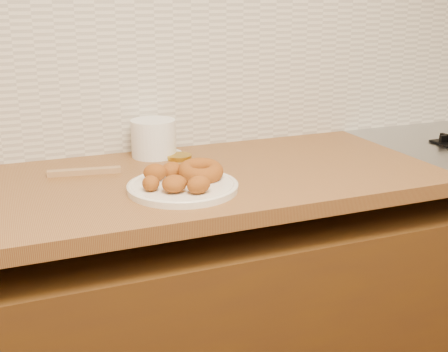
{
  "coord_description": "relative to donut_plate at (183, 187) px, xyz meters",
  "views": [
    {
      "loc": [
        -0.6,
        0.34,
        1.35
      ],
      "look_at": [
        -0.12,
        1.56,
        0.93
      ],
      "focal_mm": 45.0,
      "sensor_mm": 36.0,
      "label": 1
    }
  ],
  "objects": [
    {
      "name": "backsplash",
      "position": [
        0.22,
        0.41,
        0.29
      ],
      "size": [
        3.6,
        0.02,
        0.6
      ],
      "primitive_type": "cube",
      "color": "beige",
      "rests_on": "wall_back"
    },
    {
      "name": "tub_lid",
      "position": [
        0.03,
        0.33,
        -0.0
      ],
      "size": [
        0.15,
        0.15,
        0.01
      ],
      "primitive_type": "cylinder",
      "rotation": [
        0.0,
        0.0,
        -0.22
      ],
      "color": "silver",
      "rests_on": "butcher_block"
    },
    {
      "name": "base_cabinet",
      "position": [
        0.22,
        0.11,
        -0.52
      ],
      "size": [
        3.6,
        0.6,
        0.77
      ],
      "primitive_type": "cube",
      "color": "#4F2F0F",
      "rests_on": "floor"
    },
    {
      "name": "brass_jar_lid",
      "position": [
        0.07,
        0.27,
        -0.0
      ],
      "size": [
        0.08,
        0.08,
        0.01
      ],
      "primitive_type": "cylinder",
      "rotation": [
        0.0,
        0.0,
        0.08
      ],
      "color": "#B18A1E",
      "rests_on": "butcher_block"
    },
    {
      "name": "donut_plate",
      "position": [
        0.0,
        0.0,
        0.0
      ],
      "size": [
        0.27,
        0.27,
        0.02
      ],
      "primitive_type": "cylinder",
      "color": "white",
      "rests_on": "butcher_block"
    },
    {
      "name": "ring_donut",
      "position": [
        0.06,
        0.03,
        0.03
      ],
      "size": [
        0.12,
        0.13,
        0.05
      ],
      "primitive_type": "torus",
      "rotation": [
        0.1,
        0.0,
        0.07
      ],
      "color": "brown",
      "rests_on": "donut_plate"
    },
    {
      "name": "plastic_tub",
      "position": [
        0.02,
        0.33,
        0.05
      ],
      "size": [
        0.17,
        0.17,
        0.11
      ],
      "primitive_type": "cylinder",
      "rotation": [
        0.0,
        0.0,
        -0.42
      ],
      "color": "white",
      "rests_on": "butcher_block"
    },
    {
      "name": "fried_dough_chunks",
      "position": [
        -0.03,
        -0.01,
        0.03
      ],
      "size": [
        0.16,
        0.2,
        0.04
      ],
      "color": "brown",
      "rests_on": "donut_plate"
    },
    {
      "name": "wooden_utensil",
      "position": [
        -0.2,
        0.22,
        -0.0
      ],
      "size": [
        0.19,
        0.05,
        0.01
      ],
      "primitive_type": "cube",
      "rotation": [
        0.0,
        0.0,
        -0.15
      ],
      "color": "#A0774C",
      "rests_on": "butcher_block"
    }
  ]
}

